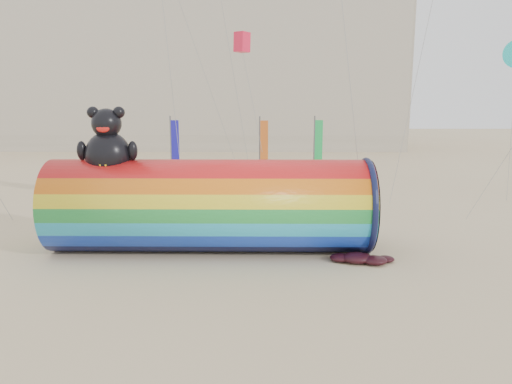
{
  "coord_description": "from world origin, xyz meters",
  "views": [
    {
      "loc": [
        0.75,
        -20.37,
        6.68
      ],
      "look_at": [
        0.5,
        1.5,
        2.4
      ],
      "focal_mm": 35.0,
      "sensor_mm": 36.0,
      "label": 1
    }
  ],
  "objects_px": {
    "hotel_building": "(163,66)",
    "kite_handler": "(363,237)",
    "windsock_assembly": "(210,203)",
    "fabric_bundle": "(361,258)"
  },
  "relations": [
    {
      "from": "windsock_assembly",
      "to": "kite_handler",
      "type": "distance_m",
      "value": 6.63
    },
    {
      "from": "windsock_assembly",
      "to": "kite_handler",
      "type": "xyz_separation_m",
      "value": [
        6.45,
        -0.91,
        -1.24
      ]
    },
    {
      "from": "windsock_assembly",
      "to": "hotel_building",
      "type": "bearing_deg",
      "value": 103.07
    },
    {
      "from": "kite_handler",
      "to": "fabric_bundle",
      "type": "height_order",
      "value": "kite_handler"
    },
    {
      "from": "kite_handler",
      "to": "hotel_building",
      "type": "bearing_deg",
      "value": -85.68
    },
    {
      "from": "hotel_building",
      "to": "fabric_bundle",
      "type": "relative_size",
      "value": 23.06
    },
    {
      "from": "hotel_building",
      "to": "kite_handler",
      "type": "relative_size",
      "value": 35.49
    },
    {
      "from": "windsock_assembly",
      "to": "kite_handler",
      "type": "bearing_deg",
      "value": -8.04
    },
    {
      "from": "hotel_building",
      "to": "windsock_assembly",
      "type": "height_order",
      "value": "hotel_building"
    },
    {
      "from": "kite_handler",
      "to": "fabric_bundle",
      "type": "bearing_deg",
      "value": 59.25
    }
  ]
}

